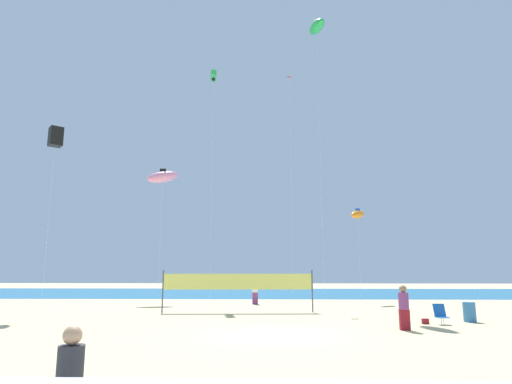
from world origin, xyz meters
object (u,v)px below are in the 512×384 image
mother_figure (69,381)px  trash_barrel (469,312)px  beachgoer_plum_shirt (404,306)px  kite_pink_inflatable (163,177)px  beachgoer_white_shirt (255,290)px  kite_orange_inflatable (358,214)px  volleyball_net (238,283)px  kite_green_tube (214,77)px  beach_handbag (425,321)px  kite_black_box (56,137)px  kite_green_inflatable (317,27)px  folding_beach_chair (441,314)px  kite_red_diamond (290,85)px

mother_figure → trash_barrel: (12.33, 14.74, -0.42)m
mother_figure → beachgoer_plum_shirt: bearing=48.6°
kite_pink_inflatable → trash_barrel: bearing=-36.4°
beachgoer_white_shirt → kite_orange_inflatable: bearing=118.3°
volleyball_net → kite_green_tube: kite_green_tube is taller
mother_figure → kite_green_tube: kite_green_tube is taller
mother_figure → beach_handbag: (9.95, 13.90, -0.75)m
trash_barrel → kite_black_box: 24.94m
kite_green_inflatable → trash_barrel: bearing=-61.9°
kite_orange_inflatable → beach_handbag: bearing=-89.8°
kite_orange_inflatable → kite_green_tube: size_ratio=0.37×
folding_beach_chair → volleyball_net: size_ratio=0.10×
folding_beach_chair → volleyball_net: 10.95m
beachgoer_white_shirt → kite_black_box: kite_black_box is taller
volleyball_net → kite_green_inflatable: (5.76, 6.03, 19.90)m
kite_green_tube → kite_black_box: bearing=-130.7°
folding_beach_chair → beachgoer_plum_shirt: bearing=-151.3°
kite_red_diamond → kite_green_inflatable: bearing=-35.1°
folding_beach_chair → kite_red_diamond: bearing=102.4°
kite_black_box → kite_green_inflatable: bearing=20.9°
beachgoer_white_shirt → kite_orange_inflatable: size_ratio=0.25×
volleyball_net → kite_black_box: (-11.27, -0.48, 8.81)m
trash_barrel → volleyball_net: size_ratio=0.10×
folding_beach_chair → kite_pink_inflatable: size_ratio=0.08×
mother_figure → kite_orange_inflatable: kite_orange_inflatable is taller
trash_barrel → kite_green_inflatable: (-5.50, 10.31, 21.09)m
beachgoer_white_shirt → kite_black_box: size_ratio=0.16×
volleyball_net → kite_green_tube: bearing=107.3°
beachgoer_white_shirt → kite_black_box: (-12.10, -6.34, 9.49)m
volleyball_net → kite_red_diamond: 17.74m
kite_green_tube → kite_pink_inflatable: bearing=-178.3°
trash_barrel → kite_green_inflatable: size_ratio=0.04×
folding_beach_chair → volleyball_net: bearing=138.8°
beach_handbag → kite_green_tube: size_ratio=0.02×
kite_black_box → kite_red_diamond: kite_red_diamond is taller
folding_beach_chair → kite_green_inflatable: bearing=96.1°
volleyball_net → kite_green_tube: (-2.90, 9.27, 17.30)m
mother_figure → kite_orange_inflatable: size_ratio=0.23×
kite_black_box → kite_green_tube: bearing=49.3°
mother_figure → kite_black_box: kite_black_box is taller
kite_green_tube → trash_barrel: bearing=-43.8°
trash_barrel → beach_handbag: 2.55m
kite_red_diamond → kite_green_tube: bearing=165.1°
beachgoer_white_shirt → beachgoer_plum_shirt: bearing=38.6°
beachgoer_plum_shirt → kite_green_inflatable: (-1.56, 13.20, 20.59)m
volleyball_net → kite_red_diamond: size_ratio=0.48×
beach_handbag → kite_pink_inflatable: kite_pink_inflatable is taller
kite_green_inflatable → beachgoer_white_shirt: bearing=-178.1°
beach_handbag → kite_pink_inflatable: bearing=138.0°
kite_black_box → kite_red_diamond: bearing=28.3°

